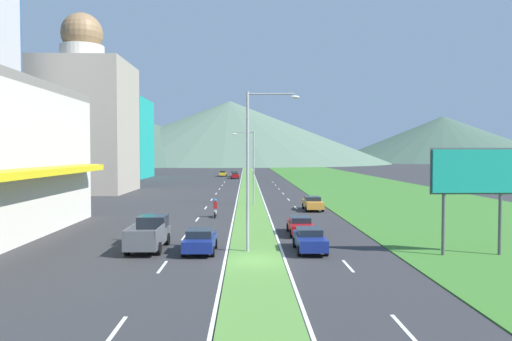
% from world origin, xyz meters
% --- Properties ---
extents(ground_plane, '(600.00, 600.00, 0.00)m').
position_xyz_m(ground_plane, '(0.00, 0.00, 0.00)').
color(ground_plane, '#2D2D30').
extents(grass_median, '(3.20, 240.00, 0.06)m').
position_xyz_m(grass_median, '(0.00, 60.00, 0.03)').
color(grass_median, '#518438').
rests_on(grass_median, ground_plane).
extents(grass_verge_right, '(24.00, 240.00, 0.06)m').
position_xyz_m(grass_verge_right, '(20.60, 60.00, 0.03)').
color(grass_verge_right, '#387028').
rests_on(grass_verge_right, ground_plane).
extents(lane_dash_left_1, '(0.16, 2.80, 0.01)m').
position_xyz_m(lane_dash_left_1, '(-5.10, -10.63, 0.01)').
color(lane_dash_left_1, silver).
rests_on(lane_dash_left_1, ground_plane).
extents(lane_dash_left_2, '(0.16, 2.80, 0.01)m').
position_xyz_m(lane_dash_left_2, '(-5.10, -1.27, 0.01)').
color(lane_dash_left_2, silver).
rests_on(lane_dash_left_2, ground_plane).
extents(lane_dash_left_3, '(0.16, 2.80, 0.01)m').
position_xyz_m(lane_dash_left_3, '(-5.10, 8.10, 0.01)').
color(lane_dash_left_3, silver).
rests_on(lane_dash_left_3, ground_plane).
extents(lane_dash_left_4, '(0.16, 2.80, 0.01)m').
position_xyz_m(lane_dash_left_4, '(-5.10, 17.47, 0.01)').
color(lane_dash_left_4, silver).
rests_on(lane_dash_left_4, ground_plane).
extents(lane_dash_left_5, '(0.16, 2.80, 0.01)m').
position_xyz_m(lane_dash_left_5, '(-5.10, 26.83, 0.01)').
color(lane_dash_left_5, silver).
rests_on(lane_dash_left_5, ground_plane).
extents(lane_dash_left_6, '(0.16, 2.80, 0.01)m').
position_xyz_m(lane_dash_left_6, '(-5.10, 36.20, 0.01)').
color(lane_dash_left_6, silver).
rests_on(lane_dash_left_6, ground_plane).
extents(lane_dash_left_7, '(0.16, 2.80, 0.01)m').
position_xyz_m(lane_dash_left_7, '(-5.10, 45.56, 0.01)').
color(lane_dash_left_7, silver).
rests_on(lane_dash_left_7, ground_plane).
extents(lane_dash_left_8, '(0.16, 2.80, 0.01)m').
position_xyz_m(lane_dash_left_8, '(-5.10, 54.93, 0.01)').
color(lane_dash_left_8, silver).
rests_on(lane_dash_left_8, ground_plane).
extents(lane_dash_left_9, '(0.16, 2.80, 0.01)m').
position_xyz_m(lane_dash_left_9, '(-5.10, 64.30, 0.01)').
color(lane_dash_left_9, silver).
rests_on(lane_dash_left_9, ground_plane).
extents(lane_dash_left_10, '(0.16, 2.80, 0.01)m').
position_xyz_m(lane_dash_left_10, '(-5.10, 73.66, 0.01)').
color(lane_dash_left_10, silver).
rests_on(lane_dash_left_10, ground_plane).
extents(lane_dash_right_1, '(0.16, 2.80, 0.01)m').
position_xyz_m(lane_dash_right_1, '(5.10, -10.63, 0.01)').
color(lane_dash_right_1, silver).
rests_on(lane_dash_right_1, ground_plane).
extents(lane_dash_right_2, '(0.16, 2.80, 0.01)m').
position_xyz_m(lane_dash_right_2, '(5.10, -1.27, 0.01)').
color(lane_dash_right_2, silver).
rests_on(lane_dash_right_2, ground_plane).
extents(lane_dash_right_3, '(0.16, 2.80, 0.01)m').
position_xyz_m(lane_dash_right_3, '(5.10, 8.10, 0.01)').
color(lane_dash_right_3, silver).
rests_on(lane_dash_right_3, ground_plane).
extents(lane_dash_right_4, '(0.16, 2.80, 0.01)m').
position_xyz_m(lane_dash_right_4, '(5.10, 17.47, 0.01)').
color(lane_dash_right_4, silver).
rests_on(lane_dash_right_4, ground_plane).
extents(lane_dash_right_5, '(0.16, 2.80, 0.01)m').
position_xyz_m(lane_dash_right_5, '(5.10, 26.83, 0.01)').
color(lane_dash_right_5, silver).
rests_on(lane_dash_right_5, ground_plane).
extents(lane_dash_right_6, '(0.16, 2.80, 0.01)m').
position_xyz_m(lane_dash_right_6, '(5.10, 36.20, 0.01)').
color(lane_dash_right_6, silver).
rests_on(lane_dash_right_6, ground_plane).
extents(lane_dash_right_7, '(0.16, 2.80, 0.01)m').
position_xyz_m(lane_dash_right_7, '(5.10, 45.56, 0.01)').
color(lane_dash_right_7, silver).
rests_on(lane_dash_right_7, ground_plane).
extents(lane_dash_right_8, '(0.16, 2.80, 0.01)m').
position_xyz_m(lane_dash_right_8, '(5.10, 54.93, 0.01)').
color(lane_dash_right_8, silver).
rests_on(lane_dash_right_8, ground_plane).
extents(lane_dash_right_9, '(0.16, 2.80, 0.01)m').
position_xyz_m(lane_dash_right_9, '(5.10, 64.30, 0.01)').
color(lane_dash_right_9, silver).
rests_on(lane_dash_right_9, ground_plane).
extents(lane_dash_right_10, '(0.16, 2.80, 0.01)m').
position_xyz_m(lane_dash_right_10, '(5.10, 73.66, 0.01)').
color(lane_dash_right_10, silver).
rests_on(lane_dash_right_10, ground_plane).
extents(edge_line_median_left, '(0.16, 240.00, 0.01)m').
position_xyz_m(edge_line_median_left, '(-1.75, 60.00, 0.01)').
color(edge_line_median_left, silver).
rests_on(edge_line_median_left, ground_plane).
extents(edge_line_median_right, '(0.16, 240.00, 0.01)m').
position_xyz_m(edge_line_median_right, '(1.75, 60.00, 0.01)').
color(edge_line_median_right, silver).
rests_on(edge_line_median_right, ground_plane).
extents(domed_building, '(14.48, 14.48, 28.05)m').
position_xyz_m(domed_building, '(-26.21, 49.07, 11.30)').
color(domed_building, '#9E9384').
rests_on(domed_building, ground_plane).
extents(midrise_colored, '(16.81, 16.81, 19.31)m').
position_xyz_m(midrise_colored, '(-33.30, 91.97, 9.65)').
color(midrise_colored, teal).
rests_on(midrise_colored, ground_plane).
extents(hill_far_left, '(218.09, 218.09, 41.24)m').
position_xyz_m(hill_far_left, '(-102.28, 252.87, 20.62)').
color(hill_far_left, '#3D5647').
rests_on(hill_far_left, ground_plane).
extents(hill_far_center, '(187.70, 187.70, 36.86)m').
position_xyz_m(hill_far_center, '(-10.32, 260.08, 18.43)').
color(hill_far_center, '#516B56').
rests_on(hill_far_center, ground_plane).
extents(hill_far_right, '(150.67, 150.67, 30.54)m').
position_xyz_m(hill_far_right, '(131.50, 292.96, 15.27)').
color(hill_far_right, '#3D5647').
rests_on(hill_far_right, ground_plane).
extents(street_lamp_near, '(3.30, 0.41, 10.03)m').
position_xyz_m(street_lamp_near, '(-0.08, 2.53, 5.77)').
color(street_lamp_near, '#99999E').
rests_on(street_lamp_near, ground_plane).
extents(street_lamp_mid, '(2.63, 0.43, 8.79)m').
position_xyz_m(street_lamp_mid, '(0.09, 29.75, 5.05)').
color(street_lamp_mid, '#99999E').
rests_on(street_lamp_mid, ground_plane).
extents(billboard_roadside, '(5.13, 0.28, 6.54)m').
position_xyz_m(billboard_roadside, '(13.12, 1.17, 4.86)').
color(billboard_roadside, '#4C4C51').
rests_on(billboard_roadside, ground_plane).
extents(car_0, '(1.95, 4.50, 1.49)m').
position_xyz_m(car_0, '(6.69, 24.27, 0.77)').
color(car_0, '#C6842D').
rests_on(car_0, ground_plane).
extents(car_1, '(1.88, 4.49, 1.52)m').
position_xyz_m(car_1, '(-3.19, 87.73, 0.79)').
color(car_1, maroon).
rests_on(car_1, ground_plane).
extents(car_2, '(1.98, 4.11, 1.49)m').
position_xyz_m(car_2, '(-3.40, 2.49, 0.76)').
color(car_2, navy).
rests_on(car_2, ground_plane).
extents(car_3, '(2.00, 4.00, 1.47)m').
position_xyz_m(car_3, '(-3.59, 95.96, 0.76)').
color(car_3, slate).
rests_on(car_3, ground_plane).
extents(car_4, '(1.87, 4.31, 1.53)m').
position_xyz_m(car_4, '(-6.67, 98.79, 0.77)').
color(car_4, yellow).
rests_on(car_4, ground_plane).
extents(car_5, '(1.86, 4.42, 1.34)m').
position_xyz_m(car_5, '(3.63, 9.09, 0.70)').
color(car_5, maroon).
rests_on(car_5, ground_plane).
extents(car_6, '(1.86, 4.37, 1.46)m').
position_xyz_m(car_6, '(3.50, 2.73, 0.76)').
color(car_6, navy).
rests_on(car_6, ground_plane).
extents(pickup_truck_0, '(2.18, 5.40, 2.00)m').
position_xyz_m(pickup_truck_0, '(-6.81, 3.76, 0.98)').
color(pickup_truck_0, '#515459').
rests_on(pickup_truck_0, ground_plane).
extents(motorcycle_rider, '(0.36, 2.00, 1.80)m').
position_xyz_m(motorcycle_rider, '(-3.51, 18.89, 0.75)').
color(motorcycle_rider, black).
rests_on(motorcycle_rider, ground_plane).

